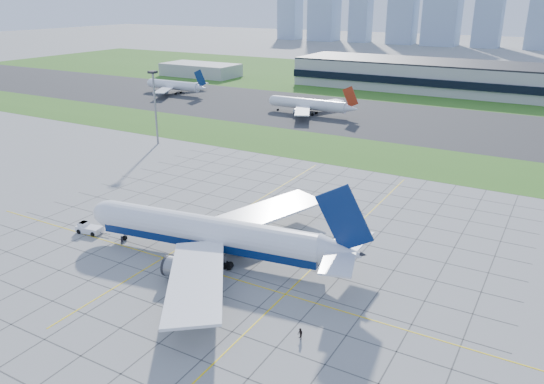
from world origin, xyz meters
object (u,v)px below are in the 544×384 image
at_px(light_mast, 155,99).
at_px(distant_jet_1, 310,104).
at_px(airliner, 211,233).
at_px(crew_near, 122,240).
at_px(distant_jet_0, 175,85).
at_px(crew_far, 300,334).
at_px(pushback_tug, 88,228).

xyz_separation_m(light_mast, distant_jet_1, (25.05, 72.07, -11.70)).
bearing_deg(light_mast, airliner, -42.16).
relative_size(crew_near, distant_jet_1, 0.04).
xyz_separation_m(light_mast, airliner, (68.23, -61.79, -10.94)).
relative_size(distant_jet_0, distant_jet_1, 1.00).
relative_size(light_mast, crew_near, 14.02).
bearing_deg(distant_jet_1, crew_far, -64.55).
distance_m(pushback_tug, distant_jet_1, 138.54).
bearing_deg(light_mast, crew_near, -54.07).
height_order(light_mast, crew_near, light_mast).
bearing_deg(light_mast, distant_jet_1, 70.84).
bearing_deg(pushback_tug, airliner, -0.63).
height_order(pushback_tug, crew_far, pushback_tug).
bearing_deg(pushback_tug, distant_jet_1, 86.94).
xyz_separation_m(crew_near, crew_far, (48.07, -10.98, 0.03)).
bearing_deg(crew_far, crew_near, -153.35).
xyz_separation_m(light_mast, crew_far, (96.16, -77.36, -15.24)).
xyz_separation_m(crew_near, distant_jet_0, (-109.22, 150.21, 3.57)).
bearing_deg(light_mast, pushback_tug, -60.38).
xyz_separation_m(crew_far, distant_jet_1, (-71.11, 149.42, 3.55)).
xyz_separation_m(airliner, distant_jet_1, (-43.18, 133.85, -0.76)).
height_order(light_mast, distant_jet_1, light_mast).
bearing_deg(airliner, pushback_tug, 179.37).
relative_size(crew_far, distant_jet_1, 0.04).
height_order(pushback_tug, distant_jet_0, distant_jet_0).
xyz_separation_m(pushback_tug, distant_jet_1, (-12.40, 137.94, 3.45)).
relative_size(light_mast, distant_jet_1, 0.60).
bearing_deg(crew_far, pushback_tug, -151.55).
height_order(distant_jet_0, distant_jet_1, same).
bearing_deg(crew_far, distant_jet_1, 154.97).
distance_m(pushback_tug, crew_near, 10.66).
distance_m(light_mast, airliner, 92.70).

